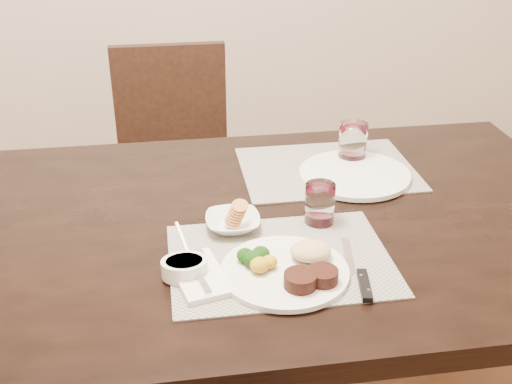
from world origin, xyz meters
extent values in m
cube|color=black|center=(0.00, 0.00, 0.72)|extent=(2.00, 1.00, 0.05)
cube|color=black|center=(0.92, 0.42, 0.35)|extent=(0.08, 0.08, 0.70)
cube|color=black|center=(0.00, 0.85, 0.43)|extent=(0.42, 0.42, 0.04)
cube|color=black|center=(-0.18, 0.67, 0.21)|extent=(0.04, 0.04, 0.41)
cube|color=black|center=(0.18, 0.67, 0.21)|extent=(0.04, 0.04, 0.41)
cube|color=black|center=(-0.18, 1.03, 0.21)|extent=(0.04, 0.04, 0.41)
cube|color=black|center=(0.18, 1.03, 0.21)|extent=(0.04, 0.04, 0.41)
cube|color=black|center=(0.00, 1.04, 0.68)|extent=(0.42, 0.04, 0.45)
cube|color=gray|center=(0.19, -0.18, 0.75)|extent=(0.46, 0.34, 0.00)
cube|color=gray|center=(0.40, 0.23, 0.75)|extent=(0.46, 0.34, 0.00)
cylinder|color=silver|center=(0.19, -0.24, 0.76)|extent=(0.26, 0.26, 0.01)
cylinder|color=black|center=(0.21, -0.30, 0.78)|extent=(0.06, 0.06, 0.03)
cylinder|color=black|center=(0.25, -0.29, 0.78)|extent=(0.06, 0.06, 0.03)
ellipsoid|color=tan|center=(0.25, -0.21, 0.78)|extent=(0.09, 0.07, 0.04)
ellipsoid|color=#16400C|center=(0.13, -0.21, 0.78)|extent=(0.04, 0.04, 0.03)
ellipsoid|color=#B89517|center=(0.14, -0.24, 0.78)|extent=(0.04, 0.04, 0.03)
cube|color=white|center=(0.02, -0.22, 0.76)|extent=(0.13, 0.18, 0.01)
cube|color=white|center=(0.02, -0.24, 0.77)|extent=(0.04, 0.12, 0.00)
cube|color=white|center=(0.02, -0.17, 0.77)|extent=(0.03, 0.05, 0.00)
cube|color=white|center=(0.33, -0.19, 0.76)|extent=(0.04, 0.14, 0.00)
cube|color=black|center=(0.33, -0.31, 0.76)|extent=(0.04, 0.10, 0.01)
imported|color=silver|center=(0.11, -0.04, 0.77)|extent=(0.13, 0.13, 0.03)
cylinder|color=#BC783B|center=(0.11, -0.04, 0.79)|extent=(0.04, 0.04, 0.04)
cylinder|color=silver|center=(-0.01, -0.21, 0.77)|extent=(0.09, 0.09, 0.04)
cylinder|color=#0C3811|center=(-0.01, -0.21, 0.78)|extent=(0.07, 0.07, 0.01)
cube|color=white|center=(-0.01, -0.15, 0.81)|extent=(0.01, 0.06, 0.04)
cylinder|color=white|center=(0.31, -0.04, 0.80)|extent=(0.07, 0.07, 0.09)
cylinder|color=#3A050E|center=(0.31, -0.04, 0.77)|extent=(0.06, 0.06, 0.02)
cylinder|color=silver|center=(0.46, 0.17, 0.76)|extent=(0.29, 0.29, 0.01)
cylinder|color=white|center=(0.48, 0.28, 0.81)|extent=(0.08, 0.08, 0.11)
cylinder|color=#3A050E|center=(0.48, 0.28, 0.77)|extent=(0.07, 0.07, 0.03)
camera|label=1|loc=(-0.03, -1.28, 1.50)|focal=45.00mm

